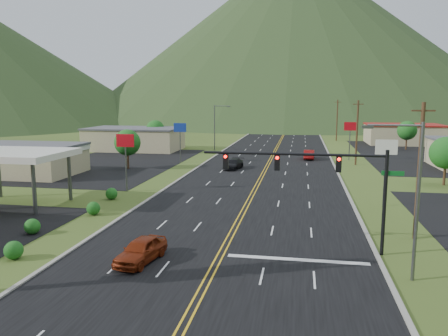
% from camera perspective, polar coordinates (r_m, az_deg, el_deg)
% --- Properties ---
extents(traffic_signal, '(13.10, 0.43, 7.00)m').
position_cam_1_polar(traffic_signal, '(29.53, 12.73, -0.75)').
color(traffic_signal, black).
rests_on(traffic_signal, ground).
extents(streetlight_east, '(3.28, 0.25, 9.00)m').
position_cam_1_polar(streetlight_east, '(26.31, 23.38, -2.79)').
color(streetlight_east, '#59595E').
rests_on(streetlight_east, ground).
extents(streetlight_west, '(3.28, 0.25, 9.00)m').
position_cam_1_polar(streetlight_west, '(86.86, -1.04, 5.71)').
color(streetlight_west, '#59595E').
rests_on(streetlight_west, ground).
extents(gas_canopy, '(10.00, 8.00, 5.30)m').
position_cam_1_polar(gas_canopy, '(46.21, -25.84, 1.47)').
color(gas_canopy, white).
rests_on(gas_canopy, ground).
extents(building_west_mid, '(14.40, 10.40, 4.10)m').
position_cam_1_polar(building_west_mid, '(65.22, -24.63, 1.20)').
color(building_west_mid, tan).
rests_on(building_west_mid, ground).
extents(building_west_far, '(18.40, 11.40, 4.50)m').
position_cam_1_polar(building_west_far, '(89.77, -11.58, 3.77)').
color(building_west_far, tan).
rests_on(building_west_far, ground).
extents(building_east_far, '(16.40, 12.40, 4.50)m').
position_cam_1_polar(building_east_far, '(107.86, 22.41, 4.13)').
color(building_east_far, tan).
rests_on(building_east_far, ground).
extents(pole_sign_west_a, '(2.00, 0.18, 6.40)m').
position_cam_1_polar(pole_sign_west_a, '(49.22, -12.76, 2.78)').
color(pole_sign_west_a, '#59595E').
rests_on(pole_sign_west_a, ground).
extents(pole_sign_west_b, '(2.00, 0.18, 6.40)m').
position_cam_1_polar(pole_sign_west_b, '(69.93, -5.77, 4.75)').
color(pole_sign_west_b, '#59595E').
rests_on(pole_sign_west_b, ground).
extents(pole_sign_east_a, '(2.00, 0.18, 6.40)m').
position_cam_1_polar(pole_sign_east_a, '(44.12, 20.41, 1.73)').
color(pole_sign_east_a, '#59595E').
rests_on(pole_sign_east_a, ground).
extents(pole_sign_east_b, '(2.00, 0.18, 6.40)m').
position_cam_1_polar(pole_sign_east_b, '(75.68, 16.15, 4.77)').
color(pole_sign_east_b, '#59595E').
rests_on(pole_sign_east_b, ground).
extents(tree_west_a, '(3.84, 3.84, 5.82)m').
position_cam_1_polar(tree_west_a, '(65.41, -12.50, 3.26)').
color(tree_west_a, '#382314').
rests_on(tree_west_a, ground).
extents(tree_west_b, '(3.84, 3.84, 5.82)m').
position_cam_1_polar(tree_west_b, '(92.34, -8.96, 5.00)').
color(tree_west_b, '#382314').
rests_on(tree_west_b, ground).
extents(tree_east_a, '(3.84, 3.84, 5.82)m').
position_cam_1_polar(tree_east_a, '(57.98, 27.03, 1.77)').
color(tree_east_a, '#382314').
rests_on(tree_east_a, ground).
extents(tree_east_b, '(3.84, 3.84, 5.82)m').
position_cam_1_polar(tree_east_b, '(95.62, 22.80, 4.54)').
color(tree_east_b, '#382314').
rests_on(tree_east_b, ground).
extents(utility_pole_a, '(1.60, 0.28, 10.00)m').
position_cam_1_polar(utility_pole_a, '(34.53, 24.13, -0.27)').
color(utility_pole_a, '#382314').
rests_on(utility_pole_a, ground).
extents(utility_pole_b, '(1.60, 0.28, 10.00)m').
position_cam_1_polar(utility_pole_b, '(70.78, 16.97, 4.52)').
color(utility_pole_b, '#382314').
rests_on(utility_pole_b, ground).
extents(utility_pole_c, '(1.60, 0.28, 10.00)m').
position_cam_1_polar(utility_pole_c, '(110.53, 14.55, 6.11)').
color(utility_pole_c, '#382314').
rests_on(utility_pole_c, ground).
extents(utility_pole_d, '(1.60, 0.28, 10.00)m').
position_cam_1_polar(utility_pole_d, '(150.41, 13.40, 6.86)').
color(utility_pole_d, '#382314').
rests_on(utility_pole_d, ground).
extents(mountain_n, '(220.00, 220.00, 85.00)m').
position_cam_1_polar(mountain_n, '(237.34, 9.17, 16.75)').
color(mountain_n, '#253B1A').
rests_on(mountain_n, ground).
extents(car_red_near, '(2.55, 4.74, 1.53)m').
position_cam_1_polar(car_red_near, '(28.46, -10.80, -10.57)').
color(car_red_near, maroon).
rests_on(car_red_near, ground).
extents(car_dark_mid, '(2.78, 5.14, 1.41)m').
position_cam_1_polar(car_dark_mid, '(63.98, 1.23, 0.48)').
color(car_dark_mid, black).
rests_on(car_dark_mid, ground).
extents(car_red_far, '(1.89, 4.93, 1.60)m').
position_cam_1_polar(car_red_far, '(75.72, 11.05, 1.72)').
color(car_red_far, maroon).
rests_on(car_red_far, ground).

